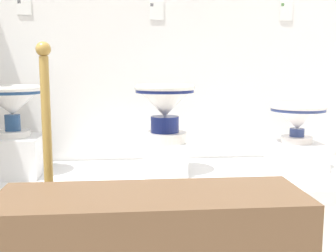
# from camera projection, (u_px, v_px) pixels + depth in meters

# --- Properties ---
(display_platform) EXTENTS (2.99, 0.96, 0.10)m
(display_platform) POSITION_uv_depth(u_px,v_px,m) (163.00, 181.00, 2.82)
(display_platform) COLOR white
(display_platform) RESTS_ON ground_plane
(plinth_block_rightmost) EXTENTS (0.37, 0.38, 0.27)m
(plinth_block_rightmost) POSITION_uv_depth(u_px,v_px,m) (14.00, 156.00, 2.78)
(plinth_block_rightmost) COLOR white
(plinth_block_rightmost) RESTS_ON display_platform
(antique_toilet_rightmost) EXTENTS (0.42, 0.42, 0.35)m
(antique_toilet_rightmost) POSITION_uv_depth(u_px,v_px,m) (11.00, 100.00, 2.73)
(antique_toilet_rightmost) COLOR white
(antique_toilet_rightmost) RESTS_ON plinth_block_rightmost
(plinth_block_squat_floral) EXTENTS (0.29, 0.31, 0.23)m
(plinth_block_squat_floral) POSITION_uv_depth(u_px,v_px,m) (165.00, 158.00, 2.82)
(plinth_block_squat_floral) COLOR white
(plinth_block_squat_floral) RESTS_ON display_platform
(antique_toilet_squat_floral) EXTENTS (0.42, 0.42, 0.40)m
(antique_toilet_squat_floral) POSITION_uv_depth(u_px,v_px,m) (165.00, 105.00, 2.77)
(antique_toilet_squat_floral) COLOR white
(antique_toilet_squat_floral) RESTS_ON plinth_block_squat_floral
(plinth_block_tall_cobalt) EXTENTS (0.36, 0.35, 0.19)m
(plinth_block_tall_cobalt) POSITION_uv_depth(u_px,v_px,m) (296.00, 155.00, 2.98)
(plinth_block_tall_cobalt) COLOR white
(plinth_block_tall_cobalt) RESTS_ON display_platform
(antique_toilet_tall_cobalt) EXTENTS (0.41, 0.41, 0.29)m
(antique_toilet_tall_cobalt) POSITION_uv_depth(u_px,v_px,m) (298.00, 116.00, 2.94)
(antique_toilet_tall_cobalt) COLOR white
(antique_toilet_tall_cobalt) RESTS_ON plinth_block_tall_cobalt
(info_placard_first) EXTENTS (0.11, 0.01, 0.12)m
(info_placard_first) POSITION_uv_depth(u_px,v_px,m) (24.00, 7.00, 3.04)
(info_placard_first) COLOR white
(info_placard_second) EXTENTS (0.11, 0.01, 0.14)m
(info_placard_second) POSITION_uv_depth(u_px,v_px,m) (156.00, 10.00, 3.13)
(info_placard_second) COLOR white
(info_placard_third) EXTENTS (0.10, 0.01, 0.16)m
(info_placard_third) POSITION_uv_depth(u_px,v_px,m) (286.00, 11.00, 3.22)
(info_placard_third) COLOR white
(stanchion_post_near_left) EXTENTS (0.26, 0.26, 0.94)m
(stanchion_post_near_left) POSITION_uv_depth(u_px,v_px,m) (49.00, 195.00, 1.79)
(stanchion_post_near_left) COLOR #BA9142
(stanchion_post_near_left) RESTS_ON ground_plane
(museum_bench) EXTENTS (1.07, 0.36, 0.40)m
(museum_bench) POSITION_uv_depth(u_px,v_px,m) (152.00, 248.00, 1.42)
(museum_bench) COLOR brown
(museum_bench) RESTS_ON ground_plane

